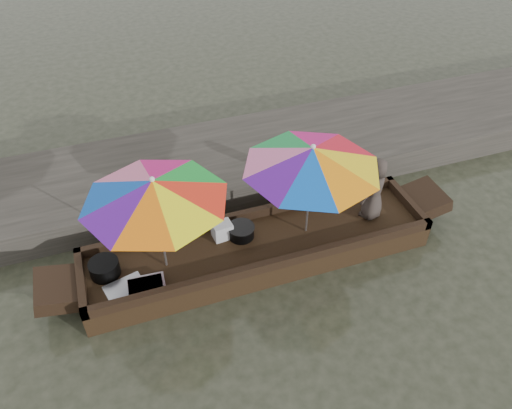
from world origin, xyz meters
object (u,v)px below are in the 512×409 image
object	(u,v)px
boat_hull	(258,250)
tray_scallop	(125,289)
cooking_pot	(104,268)
umbrella_stern	(309,191)
vendor	(375,188)
supply_bag	(222,230)
umbrella_bow	(160,224)
tray_crayfish	(146,287)
charcoal_grill	(241,232)

from	to	relation	value
boat_hull	tray_scallop	distance (m)	2.00
cooking_pot	umbrella_stern	xyz separation A→B (m)	(2.95, -0.12, 0.67)
vendor	supply_bag	bearing A→B (deg)	-37.87
umbrella_bow	umbrella_stern	xyz separation A→B (m)	(2.13, 0.00, 0.00)
tray_scallop	supply_bag	size ratio (longest dim) A/B	1.84
umbrella_bow	umbrella_stern	distance (m)	2.13
tray_scallop	cooking_pot	bearing A→B (deg)	118.90
boat_hull	tray_scallop	bearing A→B (deg)	-172.13
cooking_pot	tray_crayfish	distance (m)	0.67
charcoal_grill	supply_bag	world-z (taller)	supply_bag
vendor	umbrella_stern	size ratio (longest dim) A/B	0.54
tray_scallop	umbrella_bow	world-z (taller)	umbrella_bow
supply_bag	tray_scallop	bearing A→B (deg)	-159.86
cooking_pot	umbrella_bow	size ratio (longest dim) A/B	0.22
supply_bag	umbrella_bow	world-z (taller)	umbrella_bow
vendor	tray_scallop	bearing A→B (deg)	-26.90
boat_hull	vendor	size ratio (longest dim) A/B	4.92
charcoal_grill	tray_crayfish	bearing A→B (deg)	-160.25
cooking_pot	tray_crayfish	bearing A→B (deg)	-43.78
cooking_pot	tray_crayfish	world-z (taller)	cooking_pot
boat_hull	tray_crayfish	xyz separation A→B (m)	(-1.71, -0.34, 0.22)
cooking_pot	vendor	xyz separation A→B (m)	(4.04, -0.11, 0.41)
tray_crayfish	umbrella_stern	xyz separation A→B (m)	(2.47, 0.34, 0.73)
umbrella_bow	umbrella_stern	size ratio (longest dim) A/B	0.98
charcoal_grill	vendor	bearing A→B (deg)	-5.53
tray_scallop	umbrella_stern	bearing A→B (deg)	5.69
cooking_pot	umbrella_bow	distance (m)	1.07
boat_hull	vendor	xyz separation A→B (m)	(1.85, 0.00, 0.70)
tray_crayfish	vendor	xyz separation A→B (m)	(3.56, 0.35, 0.48)
boat_hull	tray_crayfish	world-z (taller)	tray_crayfish
tray_scallop	vendor	distance (m)	3.87
cooking_pot	umbrella_bow	world-z (taller)	umbrella_bow
charcoal_grill	umbrella_stern	size ratio (longest dim) A/B	0.20
charcoal_grill	umbrella_stern	xyz separation A→B (m)	(0.96, -0.20, 0.69)
tray_scallop	umbrella_stern	world-z (taller)	umbrella_stern
umbrella_bow	boat_hull	bearing A→B (deg)	0.00
boat_hull	cooking_pot	distance (m)	2.21
cooking_pot	tray_scallop	bearing A→B (deg)	-61.10
cooking_pot	boat_hull	bearing A→B (deg)	-3.03
umbrella_stern	cooking_pot	bearing A→B (deg)	177.75
boat_hull	supply_bag	xyz separation A→B (m)	(-0.46, 0.28, 0.30)
boat_hull	supply_bag	bearing A→B (deg)	148.81
charcoal_grill	umbrella_stern	distance (m)	1.20
supply_bag	vendor	world-z (taller)	vendor
cooking_pot	charcoal_grill	xyz separation A→B (m)	(1.99, 0.09, -0.02)
tray_crayfish	vendor	world-z (taller)	vendor
cooking_pot	tray_scallop	world-z (taller)	cooking_pot
tray_scallop	vendor	world-z (taller)	vendor
boat_hull	tray_scallop	size ratio (longest dim) A/B	9.96
supply_bag	vendor	xyz separation A→B (m)	(2.32, -0.28, 0.39)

